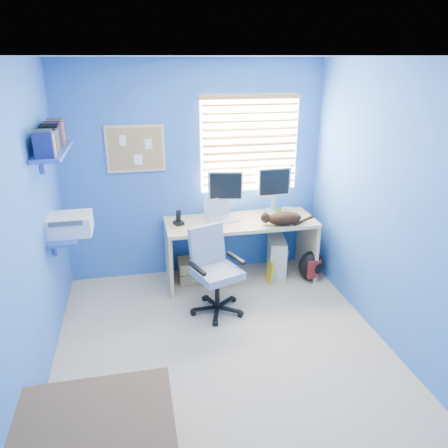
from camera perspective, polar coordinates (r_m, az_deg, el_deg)
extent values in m
cube|color=#C0AC8C|center=(4.18, -0.19, -15.61)|extent=(3.00, 3.20, 0.00)
cube|color=white|center=(3.36, -0.25, 21.08)|extent=(3.00, 3.20, 0.00)
cube|color=blue|center=(5.09, -3.88, 6.79)|extent=(3.00, 0.01, 2.50)
cube|color=blue|center=(2.21, 8.44, -13.65)|extent=(3.00, 0.01, 2.50)
cube|color=blue|center=(3.61, -24.21, -1.10)|extent=(0.01, 3.20, 2.50)
cube|color=blue|center=(4.14, 20.60, 2.10)|extent=(0.01, 3.20, 2.50)
cube|color=tan|center=(5.15, 2.13, -3.40)|extent=(1.72, 0.65, 0.74)
cube|color=silver|center=(4.96, -0.30, 1.62)|extent=(0.40, 0.35, 0.22)
cube|color=silver|center=(5.07, 0.13, 3.98)|extent=(0.42, 0.20, 0.54)
cube|color=silver|center=(5.27, 6.49, 4.48)|extent=(0.40, 0.13, 0.54)
cube|color=black|center=(4.88, -5.98, 0.85)|extent=(0.12, 0.13, 0.17)
imported|color=#3C853D|center=(5.16, 7.04, 1.55)|extent=(0.10, 0.09, 0.10)
cylinder|color=silver|center=(5.27, 8.28, 1.74)|extent=(0.13, 0.13, 0.07)
ellipsoid|color=black|center=(4.91, 7.86, 0.74)|extent=(0.42, 0.26, 0.14)
cube|color=beige|center=(5.38, 6.87, -4.13)|extent=(0.27, 0.47, 0.45)
cube|color=tan|center=(5.21, -3.98, -5.97)|extent=(0.35, 0.28, 0.27)
cube|color=yellow|center=(5.21, 6.05, -6.23)|extent=(0.03, 0.17, 0.24)
ellipsoid|color=black|center=(5.30, 11.33, -5.33)|extent=(0.36, 0.31, 0.36)
cylinder|color=black|center=(4.65, -0.87, -11.03)|extent=(0.67, 0.67, 0.06)
cylinder|color=black|center=(4.54, -0.88, -8.84)|extent=(0.06, 0.06, 0.35)
cube|color=#7888AE|center=(4.44, -0.90, -6.42)|extent=(0.54, 0.54, 0.08)
cube|color=#7888AE|center=(4.49, -2.25, -2.68)|extent=(0.38, 0.19, 0.40)
cube|color=white|center=(5.14, 3.36, 10.38)|extent=(1.15, 0.01, 1.10)
cube|color=#BD8840|center=(5.12, 3.45, 10.32)|extent=(1.10, 0.03, 1.00)
cube|color=tan|center=(4.96, -11.48, 9.61)|extent=(0.64, 0.02, 0.52)
cube|color=tan|center=(4.96, -11.48, 9.59)|extent=(0.58, 0.01, 0.46)
cube|color=#2F4CAF|center=(4.39, -19.96, -1.36)|extent=(0.26, 0.55, 0.03)
cube|color=silver|center=(4.35, -19.61, -0.04)|extent=(0.42, 0.34, 0.18)
cube|color=#2F4CAF|center=(4.17, -21.46, 8.85)|extent=(0.24, 0.90, 0.03)
cube|color=navy|center=(4.15, -21.83, 10.52)|extent=(0.15, 0.80, 0.22)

